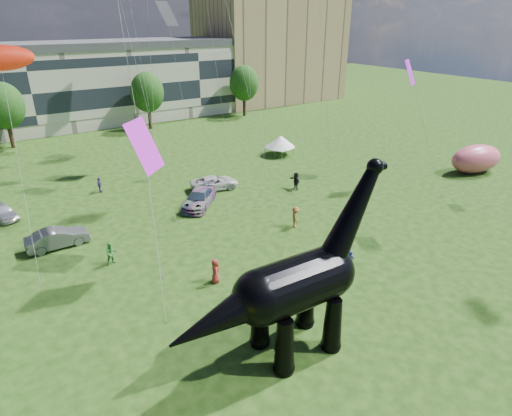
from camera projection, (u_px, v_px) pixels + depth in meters
ground at (344, 327)px, 25.39m from camera, size 220.00×220.00×0.00m
terrace_row at (27, 92)px, 66.11m from camera, size 78.00×11.00×12.00m
apartment_block at (270, 46)px, 90.36m from camera, size 28.00×18.00×22.00m
tree_mid_left at (3, 102)px, 57.14m from camera, size 5.20×5.20×9.44m
tree_mid_right at (147, 89)px, 67.15m from camera, size 5.20×5.20×9.44m
tree_far_right at (244, 80)px, 76.16m from camera, size 5.20×5.20×9.44m
dinosaur_sculpture at (289, 289)px, 22.08m from camera, size 12.85×3.60×10.54m
car_silver at (2, 211)px, 38.63m from camera, size 2.84×4.46×1.41m
car_grey at (58, 238)px, 33.88m from camera, size 4.77×1.74×1.56m
car_white at (215, 183)px, 45.26m from camera, size 5.39×3.24×1.40m
car_dark at (199, 198)px, 41.14m from camera, size 5.49×5.56×1.61m
gazebo_near at (281, 141)px, 56.19m from camera, size 4.41×4.41×2.50m
gazebo_far at (280, 142)px, 55.73m from camera, size 4.64×4.64×2.56m
inflatable_pink at (476, 159)px, 49.67m from camera, size 7.17×4.65×3.31m
visitors at (173, 234)px, 34.28m from camera, size 38.58×26.13×1.89m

